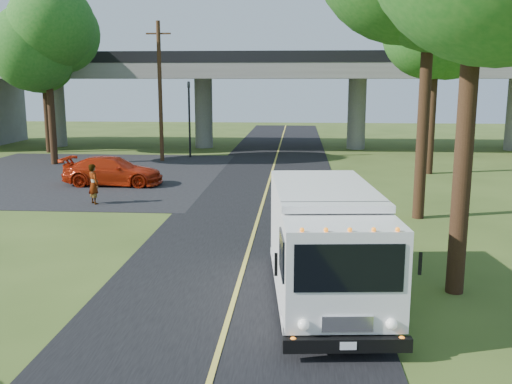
# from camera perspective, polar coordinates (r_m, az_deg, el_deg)

# --- Properties ---
(ground) EXTENTS (120.00, 120.00, 0.00)m
(ground) POSITION_cam_1_polar(r_m,az_deg,el_deg) (14.11, -2.23, -10.81)
(ground) COLOR #3A4F1C
(ground) RESTS_ON ground
(road) EXTENTS (7.00, 90.00, 0.02)m
(road) POSITION_cam_1_polar(r_m,az_deg,el_deg) (23.64, 0.49, -1.74)
(road) COLOR black
(road) RESTS_ON ground
(parking_lot) EXTENTS (16.00, 18.00, 0.01)m
(parking_lot) POSITION_cam_1_polar(r_m,az_deg,el_deg) (33.84, -17.50, 1.64)
(parking_lot) COLOR black
(parking_lot) RESTS_ON ground
(lane_line) EXTENTS (0.12, 90.00, 0.01)m
(lane_line) POSITION_cam_1_polar(r_m,az_deg,el_deg) (23.64, 0.49, -1.70)
(lane_line) COLOR gold
(lane_line) RESTS_ON road
(overpass) EXTENTS (54.00, 10.00, 7.30)m
(overpass) POSITION_cam_1_polar(r_m,az_deg,el_deg) (45.03, 2.38, 10.18)
(overpass) COLOR slate
(overpass) RESTS_ON ground
(traffic_signal) EXTENTS (0.18, 0.22, 5.20)m
(traffic_signal) POSITION_cam_1_polar(r_m,az_deg,el_deg) (39.77, -6.70, 8.04)
(traffic_signal) COLOR black
(traffic_signal) RESTS_ON ground
(utility_pole) EXTENTS (1.60, 0.26, 9.00)m
(utility_pole) POSITION_cam_1_polar(r_m,az_deg,el_deg) (38.09, -9.57, 9.94)
(utility_pole) COLOR #472D19
(utility_pole) RESTS_ON ground
(tree_right_far) EXTENTS (5.77, 5.67, 10.99)m
(tree_right_far) POSITION_cam_1_polar(r_m,az_deg,el_deg) (33.87, 18.07, 15.72)
(tree_right_far) COLOR #382314
(tree_right_far) RESTS_ON ground
(tree_left_lot) EXTENTS (5.60, 5.50, 10.50)m
(tree_left_lot) POSITION_cam_1_polar(r_m,az_deg,el_deg) (38.14, -20.06, 14.41)
(tree_left_lot) COLOR #382314
(tree_left_lot) RESTS_ON ground
(tree_left_far) EXTENTS (5.26, 5.16, 9.89)m
(tree_left_far) POSITION_cam_1_polar(r_m,az_deg,el_deg) (44.81, -20.42, 13.21)
(tree_left_far) COLOR #382314
(tree_left_far) RESTS_ON ground
(step_van) EXTENTS (2.98, 6.71, 2.73)m
(step_van) POSITION_cam_1_polar(r_m,az_deg,el_deg) (13.77, 6.97, -4.90)
(step_van) COLOR white
(step_van) RESTS_ON ground
(red_sedan) EXTENTS (5.03, 2.06, 1.46)m
(red_sedan) POSITION_cam_1_polar(r_m,az_deg,el_deg) (29.95, -14.10, 2.05)
(red_sedan) COLOR #AE240A
(red_sedan) RESTS_ON ground
(pedestrian) EXTENTS (0.75, 0.75, 1.75)m
(pedestrian) POSITION_cam_1_polar(r_m,az_deg,el_deg) (25.49, -15.93, 0.76)
(pedestrian) COLOR gray
(pedestrian) RESTS_ON ground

